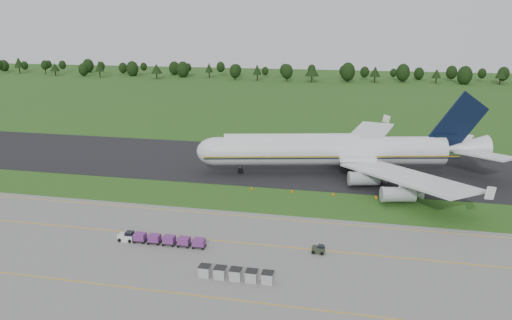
% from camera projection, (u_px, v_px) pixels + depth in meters
% --- Properties ---
extents(ground, '(600.00, 600.00, 0.00)m').
position_uv_depth(ground, '(257.00, 199.00, 107.30)').
color(ground, '#275318').
rests_on(ground, ground).
extents(apron, '(300.00, 52.00, 0.06)m').
position_uv_depth(apron, '(209.00, 275.00, 75.30)').
color(apron, slate).
rests_on(apron, ground).
extents(taxiway, '(300.00, 40.00, 0.08)m').
position_uv_depth(taxiway, '(279.00, 164.00, 133.64)').
color(taxiway, black).
rests_on(taxiway, ground).
extents(apron_markings, '(300.00, 30.20, 0.01)m').
position_uv_depth(apron_markings, '(222.00, 254.00, 81.89)').
color(apron_markings, '#EDAE0D').
rests_on(apron_markings, apron).
extents(tree_line, '(522.20, 22.04, 11.79)m').
position_uv_depth(tree_line, '(347.00, 72.00, 310.40)').
color(tree_line, black).
rests_on(tree_line, ground).
extents(aircraft, '(73.84, 70.00, 20.69)m').
position_uv_depth(aircraft, '(336.00, 150.00, 124.60)').
color(aircraft, silver).
rests_on(aircraft, ground).
extents(baggage_train, '(15.77, 1.67, 1.61)m').
position_uv_depth(baggage_train, '(160.00, 239.00, 85.52)').
color(baggage_train, silver).
rests_on(baggage_train, apron).
extents(utility_cart, '(2.15, 1.43, 1.13)m').
position_uv_depth(utility_cart, '(318.00, 250.00, 82.23)').
color(utility_cart, '#272F21').
rests_on(utility_cart, apron).
extents(uld_row, '(11.33, 1.73, 1.71)m').
position_uv_depth(uld_row, '(236.00, 274.00, 73.77)').
color(uld_row, '#A9A9A9').
rests_on(uld_row, apron).
extents(edge_markers, '(27.97, 0.30, 0.60)m').
position_uv_depth(edge_markers, '(312.00, 193.00, 110.40)').
color(edge_markers, orange).
rests_on(edge_markers, ground).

